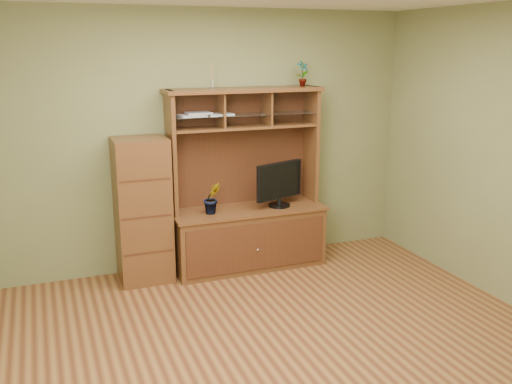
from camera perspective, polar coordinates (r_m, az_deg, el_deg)
room at (r=4.22m, az=2.97°, el=1.15°), size 4.54×4.04×2.74m
media_hutch at (r=6.10m, az=-0.91°, el=-2.71°), size 1.66×0.61×1.90m
monitor at (r=6.05m, az=2.36°, el=0.87°), size 0.58×0.25×0.48m
orchid_plant at (r=5.82m, az=-4.41°, el=-0.60°), size 0.18×0.15×0.33m
top_plant at (r=6.16m, az=4.67°, el=11.73°), size 0.16×0.13×0.27m
reed_diffuser at (r=5.81m, az=-4.42°, el=11.26°), size 0.05×0.05×0.26m
magazines at (r=5.81m, az=-5.36°, el=7.75°), size 0.57×0.24×0.04m
side_cabinet at (r=5.79m, az=-11.26°, el=-1.82°), size 0.52×0.47×1.45m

